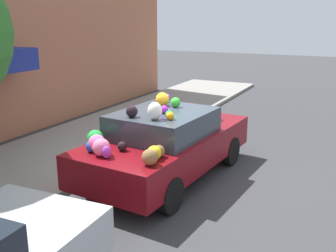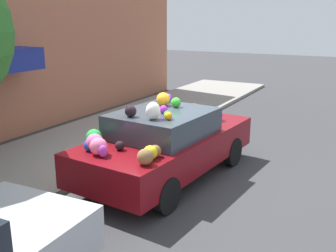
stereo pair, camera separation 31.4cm
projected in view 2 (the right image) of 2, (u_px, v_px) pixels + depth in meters
The scene contains 4 objects.
ground_plane at pixel (160, 175), 8.22m from camera, with size 60.00×60.00×0.00m, color #38383A.
sidewalk_curb at pixel (63, 152), 9.45m from camera, with size 24.00×3.20×0.11m.
fire_hydrant at pixel (136, 127), 10.10m from camera, with size 0.20×0.20×0.70m.
art_car at pixel (167, 142), 7.90m from camera, with size 4.39×2.15×1.73m.
Camera 2 is at (-6.63, -3.83, 3.16)m, focal length 42.00 mm.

